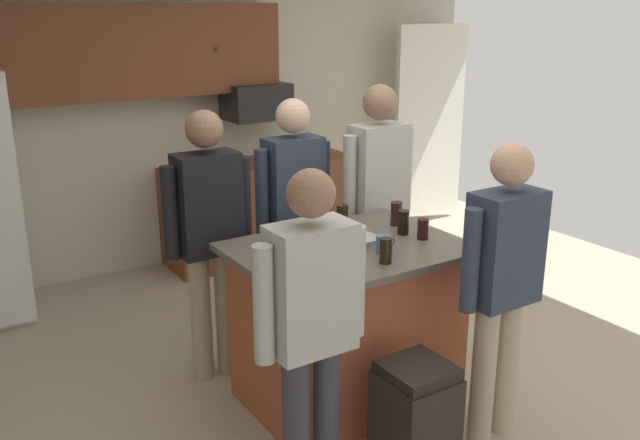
{
  "coord_description": "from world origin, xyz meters",
  "views": [
    {
      "loc": [
        -2.3,
        -3.06,
        2.28
      ],
      "look_at": [
        -0.17,
        0.25,
        1.05
      ],
      "focal_mm": 38.65,
      "sensor_mm": 36.0,
      "label": 1
    }
  ],
  "objects_px": {
    "mug_ceramic_white": "(384,244)",
    "mug_blue_stoneware": "(318,268)",
    "person_elder_center": "(378,194)",
    "serving_tray": "(338,241)",
    "glass_pilsner": "(343,216)",
    "person_guest_left": "(209,228)",
    "kitchen_island": "(348,323)",
    "glass_short_whisky": "(423,229)",
    "microwave_over_range": "(256,101)",
    "glass_stout_tall": "(396,214)",
    "person_guest_by_door": "(311,320)",
    "glass_dark_ale": "(403,222)",
    "person_host_foreground": "(294,206)",
    "trash_bin": "(415,420)",
    "tumbler_amber": "(386,251)",
    "person_guest_right": "(503,276)"
  },
  "relations": [
    {
      "from": "tumbler_amber",
      "to": "glass_short_whisky",
      "type": "height_order",
      "value": "tumbler_amber"
    },
    {
      "from": "glass_stout_tall",
      "to": "glass_dark_ale",
      "type": "xyz_separation_m",
      "value": [
        -0.08,
        -0.16,
        -0.0
      ]
    },
    {
      "from": "glass_pilsner",
      "to": "glass_stout_tall",
      "type": "bearing_deg",
      "value": -27.38
    },
    {
      "from": "glass_short_whisky",
      "to": "glass_dark_ale",
      "type": "distance_m",
      "value": 0.14
    },
    {
      "from": "kitchen_island",
      "to": "person_guest_right",
      "type": "height_order",
      "value": "person_guest_right"
    },
    {
      "from": "kitchen_island",
      "to": "glass_dark_ale",
      "type": "relative_size",
      "value": 8.88
    },
    {
      "from": "glass_short_whisky",
      "to": "glass_pilsner",
      "type": "distance_m",
      "value": 0.52
    },
    {
      "from": "person_guest_by_door",
      "to": "glass_short_whisky",
      "type": "bearing_deg",
      "value": -19.52
    },
    {
      "from": "glass_short_whisky",
      "to": "trash_bin",
      "type": "height_order",
      "value": "glass_short_whisky"
    },
    {
      "from": "microwave_over_range",
      "to": "glass_stout_tall",
      "type": "distance_m",
      "value": 2.44
    },
    {
      "from": "person_guest_left",
      "to": "person_guest_right",
      "type": "relative_size",
      "value": 1.04
    },
    {
      "from": "person_guest_by_door",
      "to": "trash_bin",
      "type": "distance_m",
      "value": 0.84
    },
    {
      "from": "mug_ceramic_white",
      "to": "serving_tray",
      "type": "relative_size",
      "value": 0.28
    },
    {
      "from": "person_elder_center",
      "to": "person_guest_by_door",
      "type": "height_order",
      "value": "person_elder_center"
    },
    {
      "from": "glass_dark_ale",
      "to": "trash_bin",
      "type": "xyz_separation_m",
      "value": [
        -0.52,
        -0.77,
        -0.74
      ]
    },
    {
      "from": "glass_stout_tall",
      "to": "trash_bin",
      "type": "height_order",
      "value": "glass_stout_tall"
    },
    {
      "from": "trash_bin",
      "to": "glass_pilsner",
      "type": "bearing_deg",
      "value": 74.59
    },
    {
      "from": "microwave_over_range",
      "to": "person_host_foreground",
      "type": "height_order",
      "value": "person_host_foreground"
    },
    {
      "from": "microwave_over_range",
      "to": "glass_stout_tall",
      "type": "xyz_separation_m",
      "value": [
        -0.29,
        -2.38,
        -0.4
      ]
    },
    {
      "from": "kitchen_island",
      "to": "person_elder_center",
      "type": "distance_m",
      "value": 1.06
    },
    {
      "from": "person_guest_right",
      "to": "mug_blue_stoneware",
      "type": "height_order",
      "value": "person_guest_right"
    },
    {
      "from": "microwave_over_range",
      "to": "glass_pilsner",
      "type": "relative_size",
      "value": 4.02
    },
    {
      "from": "person_guest_right",
      "to": "trash_bin",
      "type": "distance_m",
      "value": 0.86
    },
    {
      "from": "mug_ceramic_white",
      "to": "mug_blue_stoneware",
      "type": "distance_m",
      "value": 0.5
    },
    {
      "from": "person_guest_right",
      "to": "trash_bin",
      "type": "relative_size",
      "value": 2.69
    },
    {
      "from": "tumbler_amber",
      "to": "glass_dark_ale",
      "type": "height_order",
      "value": "glass_dark_ale"
    },
    {
      "from": "glass_stout_tall",
      "to": "mug_ceramic_white",
      "type": "distance_m",
      "value": 0.52
    },
    {
      "from": "glass_pilsner",
      "to": "person_guest_left",
      "type": "bearing_deg",
      "value": 152.69
    },
    {
      "from": "person_guest_right",
      "to": "glass_pilsner",
      "type": "height_order",
      "value": "person_guest_right"
    },
    {
      "from": "microwave_over_range",
      "to": "person_guest_left",
      "type": "bearing_deg",
      "value": -125.34
    },
    {
      "from": "glass_dark_ale",
      "to": "kitchen_island",
      "type": "bearing_deg",
      "value": -179.45
    },
    {
      "from": "kitchen_island",
      "to": "serving_tray",
      "type": "relative_size",
      "value": 2.93
    },
    {
      "from": "kitchen_island",
      "to": "serving_tray",
      "type": "height_order",
      "value": "serving_tray"
    },
    {
      "from": "kitchen_island",
      "to": "person_elder_center",
      "type": "relative_size",
      "value": 0.72
    },
    {
      "from": "person_guest_right",
      "to": "kitchen_island",
      "type": "bearing_deg",
      "value": 0.0
    },
    {
      "from": "tumbler_amber",
      "to": "trash_bin",
      "type": "xyz_separation_m",
      "value": [
        -0.13,
        -0.44,
        -0.74
      ]
    },
    {
      "from": "person_guest_right",
      "to": "mug_blue_stoneware",
      "type": "relative_size",
      "value": 13.2
    },
    {
      "from": "person_elder_center",
      "to": "serving_tray",
      "type": "bearing_deg",
      "value": -4.2
    },
    {
      "from": "tumbler_amber",
      "to": "glass_pilsner",
      "type": "relative_size",
      "value": 1.0
    },
    {
      "from": "glass_short_whisky",
      "to": "serving_tray",
      "type": "xyz_separation_m",
      "value": [
        -0.48,
        0.18,
        -0.04
      ]
    },
    {
      "from": "person_elder_center",
      "to": "person_guest_right",
      "type": "xyz_separation_m",
      "value": [
        -0.22,
        -1.35,
        -0.1
      ]
    },
    {
      "from": "mug_ceramic_white",
      "to": "mug_blue_stoneware",
      "type": "relative_size",
      "value": 1.0
    },
    {
      "from": "tumbler_amber",
      "to": "glass_pilsner",
      "type": "height_order",
      "value": "same"
    },
    {
      "from": "glass_pilsner",
      "to": "trash_bin",
      "type": "xyz_separation_m",
      "value": [
        -0.3,
        -1.08,
        -0.74
      ]
    },
    {
      "from": "person_host_foreground",
      "to": "tumbler_amber",
      "type": "xyz_separation_m",
      "value": [
        -0.12,
        -1.15,
        0.05
      ]
    },
    {
      "from": "person_guest_left",
      "to": "person_elder_center",
      "type": "relative_size",
      "value": 0.95
    },
    {
      "from": "kitchen_island",
      "to": "glass_pilsner",
      "type": "distance_m",
      "value": 0.66
    },
    {
      "from": "mug_blue_stoneware",
      "to": "person_guest_by_door",
      "type": "bearing_deg",
      "value": -126.78
    },
    {
      "from": "person_guest_left",
      "to": "glass_short_whisky",
      "type": "bearing_deg",
      "value": 11.79
    },
    {
      "from": "person_elder_center",
      "to": "person_guest_by_door",
      "type": "distance_m",
      "value": 1.82
    }
  ]
}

